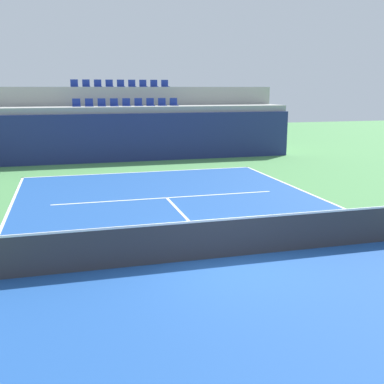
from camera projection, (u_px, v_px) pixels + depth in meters
name	position (u px, v px, depth m)	size (l,w,h in m)	color
ground_plane	(223.00, 258.00, 11.15)	(80.00, 80.00, 0.00)	#4C8C4C
court_surface	(223.00, 257.00, 11.15)	(11.00, 24.00, 0.01)	#1E4C99
baseline_far	(142.00, 172.00, 22.39)	(11.00, 0.10, 0.00)	white
service_line_far	(167.00, 198.00, 17.17)	(8.26, 0.10, 0.00)	white
centre_service_line	(189.00, 221.00, 14.16)	(0.10, 6.40, 0.00)	white
back_wall	(131.00, 138.00, 25.48)	(18.71, 0.30, 2.62)	navy
stands_tier_lower	(128.00, 132.00, 26.71)	(18.71, 2.40, 2.97)	#9E9E99
stands_tier_upper	(122.00, 120.00, 28.85)	(18.71, 2.40, 4.04)	#9E9E99
seating_row_lower	(126.00, 104.00, 26.45)	(5.99, 0.44, 0.44)	navy
seating_row_upper	(121.00, 85.00, 28.47)	(5.99, 0.44, 0.44)	navy
tennis_net	(224.00, 238.00, 11.04)	(11.08, 0.08, 1.07)	black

